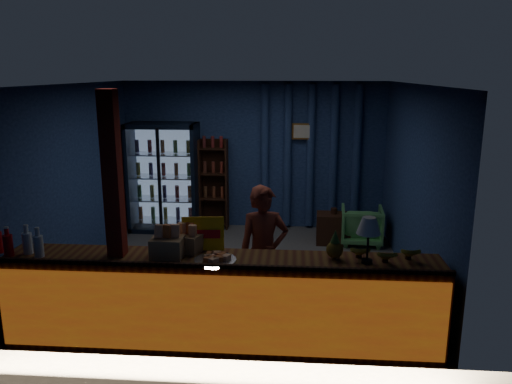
# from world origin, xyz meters

# --- Properties ---
(ground) EXTENTS (4.60, 4.60, 0.00)m
(ground) POSITION_xyz_m (0.00, 0.00, 0.00)
(ground) COLOR #515154
(ground) RESTS_ON ground
(room_walls) EXTENTS (4.60, 4.60, 4.60)m
(room_walls) POSITION_xyz_m (0.00, 0.00, 1.57)
(room_walls) COLOR navy
(room_walls) RESTS_ON ground
(counter) EXTENTS (4.40, 0.57, 0.99)m
(counter) POSITION_xyz_m (0.00, -1.91, 0.48)
(counter) COLOR brown
(counter) RESTS_ON ground
(support_post) EXTENTS (0.16, 0.16, 2.60)m
(support_post) POSITION_xyz_m (-1.05, -1.90, 1.30)
(support_post) COLOR maroon
(support_post) RESTS_ON ground
(beverage_cooler) EXTENTS (1.20, 0.62, 1.90)m
(beverage_cooler) POSITION_xyz_m (-1.55, 1.92, 0.93)
(beverage_cooler) COLOR black
(beverage_cooler) RESTS_ON ground
(bottle_shelf) EXTENTS (0.50, 0.28, 1.60)m
(bottle_shelf) POSITION_xyz_m (-0.70, 2.06, 0.79)
(bottle_shelf) COLOR #3A1C12
(bottle_shelf) RESTS_ON ground
(curtain_folds) EXTENTS (1.74, 0.14, 2.50)m
(curtain_folds) POSITION_xyz_m (1.00, 2.14, 1.30)
(curtain_folds) COLOR navy
(curtain_folds) RESTS_ON room_walls
(framed_picture) EXTENTS (0.36, 0.04, 0.28)m
(framed_picture) POSITION_xyz_m (0.85, 2.10, 1.75)
(framed_picture) COLOR #B87D2E
(framed_picture) RESTS_ON room_walls
(shopkeeper) EXTENTS (0.63, 0.48, 1.54)m
(shopkeeper) POSITION_xyz_m (0.39, -1.25, 0.77)
(shopkeeper) COLOR maroon
(shopkeeper) RESTS_ON ground
(green_chair) EXTENTS (0.70, 0.72, 0.61)m
(green_chair) POSITION_xyz_m (1.84, 1.37, 0.31)
(green_chair) COLOR #59B25E
(green_chair) RESTS_ON ground
(side_table) EXTENTS (0.56, 0.41, 0.60)m
(side_table) POSITION_xyz_m (1.38, 1.35, 0.25)
(side_table) COLOR #3A1C12
(side_table) RESTS_ON ground
(yellow_sign) EXTENTS (0.44, 0.12, 0.35)m
(yellow_sign) POSITION_xyz_m (-0.22, -1.68, 1.12)
(yellow_sign) COLOR yellow
(yellow_sign) RESTS_ON counter
(soda_bottles) EXTENTS (0.57, 0.17, 0.31)m
(soda_bottles) POSITION_xyz_m (-2.05, -1.97, 1.07)
(soda_bottles) COLOR red
(soda_bottles) RESTS_ON counter
(snack_box_left) EXTENTS (0.32, 0.26, 0.33)m
(snack_box_left) POSITION_xyz_m (-0.53, -1.92, 1.07)
(snack_box_left) COLOR #AF7F54
(snack_box_left) RESTS_ON counter
(snack_box_centre) EXTENTS (0.34, 0.31, 0.29)m
(snack_box_centre) POSITION_xyz_m (-0.36, -1.73, 1.05)
(snack_box_centre) COLOR #AF7F54
(snack_box_centre) RESTS_ON counter
(pastry_tray) EXTENTS (0.42, 0.42, 0.07)m
(pastry_tray) POSITION_xyz_m (-0.04, -2.00, 0.97)
(pastry_tray) COLOR silver
(pastry_tray) RESTS_ON counter
(banana_bunches) EXTENTS (0.70, 0.28, 0.15)m
(banana_bunches) POSITION_xyz_m (1.62, -1.86, 1.03)
(banana_bunches) COLOR gold
(banana_bunches) RESTS_ON counter
(table_lamp) EXTENTS (0.24, 0.24, 0.46)m
(table_lamp) POSITION_xyz_m (1.43, -1.93, 1.31)
(table_lamp) COLOR black
(table_lamp) RESTS_ON counter
(pineapple) EXTENTS (0.17, 0.17, 0.29)m
(pineapple) POSITION_xyz_m (1.13, -1.84, 1.07)
(pineapple) COLOR olive
(pineapple) RESTS_ON counter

